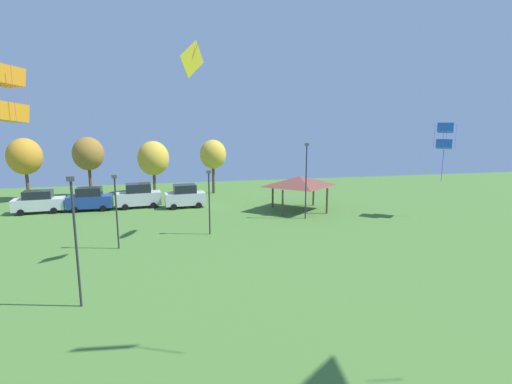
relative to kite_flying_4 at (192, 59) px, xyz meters
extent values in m
cube|color=yellow|center=(0.00, 0.00, 0.00)|extent=(1.54, 1.75, 2.23)
cylinder|color=#E54C93|center=(0.00, -0.02, 0.00)|extent=(0.75, 0.38, 1.95)
cube|color=orange|center=(-9.28, -4.05, -1.53)|extent=(2.26, 2.26, 1.05)
cube|color=orange|center=(-9.28, -4.05, -3.23)|extent=(2.26, 2.26, 1.05)
cylinder|color=#E54C93|center=(-8.54, -4.79, -2.38)|extent=(0.02, 0.02, 2.56)
cylinder|color=#E54C93|center=(-8.54, -3.32, -2.38)|extent=(0.02, 0.02, 2.56)
cube|color=blue|center=(23.77, 7.47, -4.44)|extent=(2.01, 2.03, 1.00)
cube|color=blue|center=(23.77, 7.47, -5.96)|extent=(2.01, 2.03, 1.00)
cylinder|color=purple|center=(23.12, 6.82, -5.20)|extent=(0.02, 0.02, 2.27)
cylinder|color=purple|center=(24.43, 6.82, -5.20)|extent=(0.02, 0.02, 2.27)
cylinder|color=purple|center=(23.12, 8.12, -5.20)|extent=(0.02, 0.02, 2.27)
cylinder|color=purple|center=(24.43, 8.12, -5.20)|extent=(0.02, 0.02, 2.27)
cylinder|color=purple|center=(23.77, 7.47, -7.97)|extent=(0.34, 0.40, 3.04)
cube|color=silver|center=(-14.74, 17.33, -12.09)|extent=(4.90, 2.18, 1.15)
cube|color=#1E232D|center=(-14.74, 17.33, -11.11)|extent=(2.75, 1.87, 0.81)
cylinder|color=black|center=(-13.20, 16.55, -12.67)|extent=(0.66, 0.27, 0.64)
cylinder|color=black|center=(-13.34, 18.35, -12.67)|extent=(0.66, 0.27, 0.64)
cylinder|color=black|center=(-16.15, 16.32, -12.67)|extent=(0.66, 0.27, 0.64)
cylinder|color=black|center=(-16.29, 18.12, -12.67)|extent=(0.66, 0.27, 0.64)
cube|color=#234299|center=(-9.89, 17.38, -12.05)|extent=(4.43, 1.82, 1.24)
cube|color=#1E232D|center=(-9.89, 17.38, -11.00)|extent=(2.45, 1.64, 0.87)
cylinder|color=black|center=(-8.51, 16.54, -12.67)|extent=(0.64, 0.23, 0.64)
cylinder|color=black|center=(-8.55, 18.27, -12.67)|extent=(0.64, 0.23, 0.64)
cylinder|color=black|center=(-11.24, 16.49, -12.67)|extent=(0.64, 0.23, 0.64)
cylinder|color=black|center=(-11.27, 18.22, -12.67)|extent=(0.64, 0.23, 0.64)
cube|color=silver|center=(-5.04, 17.76, -12.00)|extent=(4.77, 2.27, 1.34)
cube|color=#1E232D|center=(-5.04, 17.76, -10.86)|extent=(2.70, 1.90, 0.94)
cylinder|color=black|center=(-3.52, 17.04, -12.67)|extent=(0.66, 0.29, 0.64)
cylinder|color=black|center=(-3.72, 18.80, -12.67)|extent=(0.66, 0.29, 0.64)
cylinder|color=black|center=(-6.36, 16.72, -12.67)|extent=(0.66, 0.29, 0.64)
cylinder|color=black|center=(-6.56, 18.48, -12.67)|extent=(0.66, 0.29, 0.64)
cube|color=silver|center=(-0.19, 16.74, -12.03)|extent=(4.36, 2.16, 1.28)
cube|color=#1E232D|center=(-0.19, 16.74, -10.94)|extent=(2.46, 1.83, 0.89)
cylinder|color=black|center=(1.19, 16.00, -12.67)|extent=(0.66, 0.28, 0.64)
cylinder|color=black|center=(1.02, 17.74, -12.67)|extent=(0.66, 0.28, 0.64)
cylinder|color=black|center=(-1.40, 15.74, -12.67)|extent=(0.66, 0.28, 0.64)
cylinder|color=black|center=(-1.58, 17.48, -12.67)|extent=(0.66, 0.28, 0.64)
cylinder|color=brown|center=(9.01, 10.94, -11.69)|extent=(0.20, 0.20, 2.60)
cylinder|color=brown|center=(13.62, 10.94, -11.69)|extent=(0.20, 0.20, 2.60)
cylinder|color=brown|center=(9.01, 14.84, -11.69)|extent=(0.20, 0.20, 2.60)
cylinder|color=brown|center=(13.62, 14.84, -11.69)|extent=(0.20, 0.20, 2.60)
pyramid|color=brown|center=(11.31, 12.89, -9.89)|extent=(5.97, 5.04, 1.00)
cylinder|color=#2D2D33|center=(-6.27, -5.35, -9.76)|extent=(0.12, 0.12, 6.47)
cube|color=#4C4C51|center=(-6.27, -5.35, -6.40)|extent=(0.36, 0.20, 0.24)
cylinder|color=#2D2D33|center=(-5.51, 3.85, -10.37)|extent=(0.12, 0.12, 5.24)
cube|color=#4C4C51|center=(-5.51, 3.85, -7.63)|extent=(0.36, 0.20, 0.24)
cylinder|color=#2D2D33|center=(1.42, 6.12, -10.45)|extent=(0.12, 0.12, 5.08)
cube|color=#4C4C51|center=(1.42, 6.12, -7.79)|extent=(0.36, 0.20, 0.24)
cylinder|color=#2D2D33|center=(10.85, 9.49, -9.52)|extent=(0.12, 0.12, 6.93)
cube|color=#4C4C51|center=(10.85, 9.49, -5.94)|extent=(0.36, 0.20, 0.24)
cylinder|color=brown|center=(-17.86, 24.28, -11.13)|extent=(0.36, 0.36, 3.72)
ellipsoid|color=gold|center=(-17.86, 24.28, -7.85)|extent=(3.79, 3.79, 4.17)
cylinder|color=brown|center=(-11.15, 24.98, -11.03)|extent=(0.36, 0.36, 3.91)
ellipsoid|color=olive|center=(-11.15, 24.98, -7.72)|extent=(3.61, 3.61, 3.98)
cylinder|color=brown|center=(-3.68, 26.08, -11.49)|extent=(0.36, 0.36, 3.00)
ellipsoid|color=gold|center=(-3.68, 26.08, -8.52)|extent=(3.92, 3.92, 4.31)
cylinder|color=brown|center=(3.69, 24.45, -11.12)|extent=(0.36, 0.36, 3.74)
ellipsoid|color=gold|center=(3.69, 24.45, -8.02)|extent=(3.29, 3.29, 3.62)
camera|label=1|loc=(-1.50, -25.76, -3.53)|focal=28.00mm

